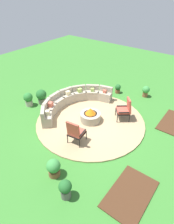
{
  "coord_description": "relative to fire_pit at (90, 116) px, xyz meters",
  "views": [
    {
      "loc": [
        -5.87,
        -4.27,
        5.58
      ],
      "look_at": [
        0.0,
        0.2,
        0.45
      ],
      "focal_mm": 31.04,
      "sensor_mm": 36.0,
      "label": 1
    }
  ],
  "objects": [
    {
      "name": "ground_plane",
      "position": [
        0.0,
        0.0,
        -0.32
      ],
      "size": [
        24.0,
        24.0,
        0.0
      ],
      "primitive_type": "plane",
      "color": "#387A2D"
    },
    {
      "name": "patio_circle",
      "position": [
        0.0,
        0.0,
        -0.29
      ],
      "size": [
        5.04,
        5.04,
        0.06
      ],
      "primitive_type": "cylinder",
      "color": "tan",
      "rests_on": "ground_plane"
    },
    {
      "name": "mulch_bed_left",
      "position": [
        -2.27,
        -3.22,
        -0.3
      ],
      "size": [
        1.91,
        1.17,
        0.04
      ],
      "primitive_type": "cube",
      "color": "#472B19",
      "rests_on": "ground_plane"
    },
    {
      "name": "fire_pit",
      "position": [
        0.0,
        0.0,
        0.0
      ],
      "size": [
        0.95,
        0.95,
        0.68
      ],
      "color": "#9E937F",
      "rests_on": "patio_circle"
    },
    {
      "name": "curved_stone_bench",
      "position": [
        0.43,
        1.48,
        0.06
      ],
      "size": [
        4.02,
        2.16,
        0.78
      ],
      "color": "#9E937F",
      "rests_on": "patio_circle"
    },
    {
      "name": "lounge_chair_front_left",
      "position": [
        -1.55,
        -0.41,
        0.31
      ],
      "size": [
        0.7,
        0.67,
        1.12
      ],
      "rotation": [
        0.0,
        0.0,
        4.86
      ],
      "color": "black",
      "rests_on": "patio_circle"
    },
    {
      "name": "lounge_chair_front_right",
      "position": [
        1.07,
        -1.19,
        0.3
      ],
      "size": [
        0.84,
        0.87,
        1.1
      ],
      "rotation": [
        0.0,
        0.0,
        6.96
      ],
      "color": "black",
      "rests_on": "patio_circle"
    },
    {
      "name": "potted_plant_0",
      "position": [
        -0.27,
        3.02,
        0.12
      ],
      "size": [
        0.54,
        0.54,
        0.8
      ],
      "color": "#605B56",
      "rests_on": "ground_plane"
    },
    {
      "name": "potted_plant_1",
      "position": [
        -3.17,
        -0.81,
        0.05
      ],
      "size": [
        0.48,
        0.48,
        0.69
      ],
      "color": "brown",
      "rests_on": "ground_plane"
    },
    {
      "name": "potted_plant_2",
      "position": [
        3.76,
        -1.09,
        0.04
      ],
      "size": [
        0.41,
        0.41,
        0.64
      ],
      "color": "brown",
      "rests_on": "ground_plane"
    },
    {
      "name": "potted_plant_3",
      "position": [
        -0.84,
        3.4,
        0.08
      ],
      "size": [
        0.47,
        0.47,
        0.74
      ],
      "color": "#A89E8E",
      "rests_on": "ground_plane"
    },
    {
      "name": "potted_plant_4",
      "position": [
        3.2,
        0.38,
        -0.02
      ],
      "size": [
        0.33,
        0.33,
        0.54
      ],
      "color": "brown",
      "rests_on": "ground_plane"
    },
    {
      "name": "potted_plant_5",
      "position": [
        -3.53,
        -1.67,
        0.08
      ],
      "size": [
        0.41,
        0.41,
        0.72
      ],
      "color": "#605B56",
      "rests_on": "ground_plane"
    }
  ]
}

